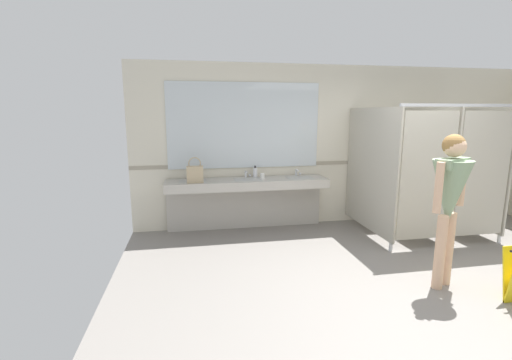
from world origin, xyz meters
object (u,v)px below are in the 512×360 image
Objects in this scene: handbag at (195,173)px; paper_cup at (262,176)px; person_standing at (450,192)px; soap_dispenser at (255,172)px.

paper_cup is at bearing 5.46° from handbag.
handbag is 4.24× the size of paper_cup.
person_standing is 8.85× the size of soap_dispenser.
handbag is at bearing 141.72° from person_standing.
paper_cup is at bearing -65.66° from soap_dispenser.
handbag is 2.04× the size of soap_dispenser.
handbag reaches higher than paper_cup.
handbag is (-2.64, 2.08, -0.06)m from person_standing.
soap_dispenser is 2.08× the size of paper_cup.
handbag reaches higher than soap_dispenser.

